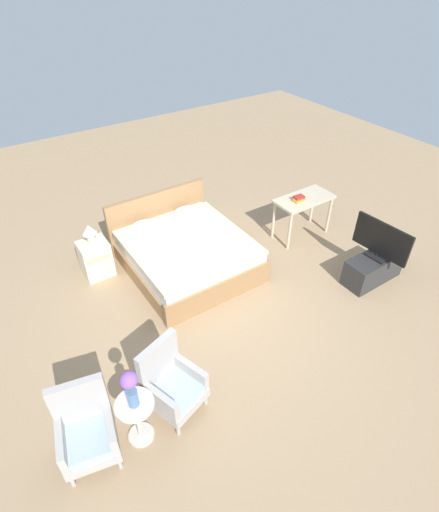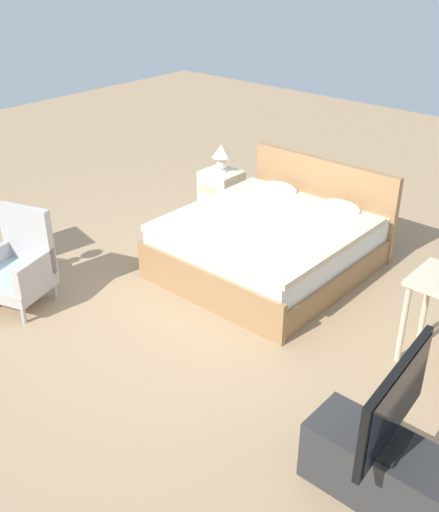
{
  "view_description": "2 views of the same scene",
  "coord_description": "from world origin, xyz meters",
  "px_view_note": "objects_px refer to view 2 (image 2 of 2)",
  "views": [
    {
      "loc": [
        -2.34,
        -3.46,
        4.18
      ],
      "look_at": [
        0.14,
        0.25,
        0.7
      ],
      "focal_mm": 28.0,
      "sensor_mm": 36.0,
      "label": 1
    },
    {
      "loc": [
        3.27,
        -3.42,
        3.1
      ],
      "look_at": [
        0.23,
        0.02,
        0.63
      ],
      "focal_mm": 42.0,
      "sensor_mm": 36.0,
      "label": 2
    }
  ],
  "objects_px": {
    "bed": "(272,242)",
    "tv_flatscreen": "(395,404)",
    "armchair_by_window_right": "(19,267)",
    "tv_stand": "(382,471)",
    "table_lamp": "(221,154)",
    "nightstand": "(221,194)"
  },
  "relations": [
    {
      "from": "bed",
      "to": "tv_flatscreen",
      "type": "distance_m",
      "value": 2.99
    },
    {
      "from": "bed",
      "to": "armchair_by_window_right",
      "type": "distance_m",
      "value": 2.5
    },
    {
      "from": "table_lamp",
      "to": "tv_flatscreen",
      "type": "xyz_separation_m",
      "value": [
        3.52,
        -2.52,
        -0.06
      ]
    },
    {
      "from": "table_lamp",
      "to": "tv_stand",
      "type": "distance_m",
      "value": 4.37
    },
    {
      "from": "armchair_by_window_right",
      "to": "tv_flatscreen",
      "type": "distance_m",
      "value": 3.66
    },
    {
      "from": "armchair_by_window_right",
      "to": "tv_stand",
      "type": "relative_size",
      "value": 0.96
    },
    {
      "from": "armchair_by_window_right",
      "to": "tv_flatscreen",
      "type": "xyz_separation_m",
      "value": [
        3.64,
        0.2,
        0.38
      ]
    },
    {
      "from": "table_lamp",
      "to": "armchair_by_window_right",
      "type": "bearing_deg",
      "value": -92.42
    },
    {
      "from": "tv_stand",
      "to": "tv_flatscreen",
      "type": "xyz_separation_m",
      "value": [
        0.0,
        0.0,
        0.53
      ]
    },
    {
      "from": "nightstand",
      "to": "table_lamp",
      "type": "xyz_separation_m",
      "value": [
        0.0,
        0.0,
        0.51
      ]
    },
    {
      "from": "tv_stand",
      "to": "tv_flatscreen",
      "type": "distance_m",
      "value": 0.53
    },
    {
      "from": "armchair_by_window_right",
      "to": "tv_stand",
      "type": "bearing_deg",
      "value": 3.08
    },
    {
      "from": "tv_flatscreen",
      "to": "bed",
      "type": "bearing_deg",
      "value": 140.18
    },
    {
      "from": "table_lamp",
      "to": "tv_flatscreen",
      "type": "bearing_deg",
      "value": -35.62
    },
    {
      "from": "table_lamp",
      "to": "tv_stand",
      "type": "bearing_deg",
      "value": -35.64
    },
    {
      "from": "bed",
      "to": "tv_stand",
      "type": "bearing_deg",
      "value": -39.86
    },
    {
      "from": "bed",
      "to": "nightstand",
      "type": "relative_size",
      "value": 3.37
    },
    {
      "from": "armchair_by_window_right",
      "to": "tv_flatscreen",
      "type": "bearing_deg",
      "value": 3.08
    },
    {
      "from": "table_lamp",
      "to": "tv_stand",
      "type": "xyz_separation_m",
      "value": [
        3.52,
        -2.53,
        -0.59
      ]
    },
    {
      "from": "bed",
      "to": "table_lamp",
      "type": "xyz_separation_m",
      "value": [
        -1.25,
        0.63,
        0.51
      ]
    },
    {
      "from": "bed",
      "to": "armchair_by_window_right",
      "type": "bearing_deg",
      "value": -123.22
    },
    {
      "from": "bed",
      "to": "nightstand",
      "type": "distance_m",
      "value": 1.4
    }
  ]
}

